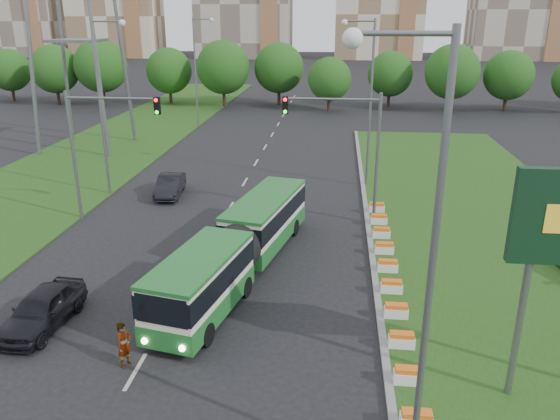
# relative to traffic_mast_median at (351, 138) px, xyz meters

# --- Properties ---
(ground) EXTENTS (360.00, 360.00, 0.00)m
(ground) POSITION_rel_traffic_mast_median_xyz_m (-4.78, -10.00, -5.35)
(ground) COLOR black
(ground) RESTS_ON ground
(grass_median) EXTENTS (14.00, 60.00, 0.15)m
(grass_median) POSITION_rel_traffic_mast_median_xyz_m (8.22, -2.00, -5.27)
(grass_median) COLOR #1F4D16
(grass_median) RESTS_ON ground
(median_kerb) EXTENTS (0.30, 60.00, 0.18)m
(median_kerb) POSITION_rel_traffic_mast_median_xyz_m (1.27, -2.00, -5.26)
(median_kerb) COLOR gray
(median_kerb) RESTS_ON ground
(left_verge) EXTENTS (12.00, 110.00, 0.10)m
(left_verge) POSITION_rel_traffic_mast_median_xyz_m (-22.78, 15.00, -5.30)
(left_verge) COLOR #1F4D16
(left_verge) RESTS_ON ground
(lane_markings) EXTENTS (0.20, 100.00, 0.01)m
(lane_markings) POSITION_rel_traffic_mast_median_xyz_m (-7.78, 10.00, -5.35)
(lane_markings) COLOR #AEAFA8
(lane_markings) RESTS_ON ground
(flower_planters) EXTENTS (1.10, 20.30, 0.60)m
(flower_planters) POSITION_rel_traffic_mast_median_xyz_m (1.92, -8.10, -4.90)
(flower_planters) COLOR white
(flower_planters) RESTS_ON grass_median
(traffic_mast_median) EXTENTS (5.76, 0.32, 8.00)m
(traffic_mast_median) POSITION_rel_traffic_mast_median_xyz_m (0.00, 0.00, 0.00)
(traffic_mast_median) COLOR slate
(traffic_mast_median) RESTS_ON ground
(traffic_mast_left) EXTENTS (5.76, 0.32, 8.00)m
(traffic_mast_left) POSITION_rel_traffic_mast_median_xyz_m (-15.16, -1.00, 0.00)
(traffic_mast_left) COLOR slate
(traffic_mast_left) RESTS_ON ground
(street_lamps) EXTENTS (36.00, 60.00, 12.00)m
(street_lamps) POSITION_rel_traffic_mast_median_xyz_m (-7.78, 0.00, 0.65)
(street_lamps) COLOR slate
(street_lamps) RESTS_ON ground
(tree_line) EXTENTS (120.00, 8.00, 9.00)m
(tree_line) POSITION_rel_traffic_mast_median_xyz_m (5.22, 45.00, -0.85)
(tree_line) COLOR #1D5115
(tree_line) RESTS_ON ground
(articulated_bus) EXTENTS (2.37, 15.21, 2.50)m
(articulated_bus) POSITION_rel_traffic_mast_median_xyz_m (-5.48, -7.75, -3.82)
(articulated_bus) COLOR silver
(articulated_bus) RESTS_ON ground
(car_left_near) EXTENTS (2.16, 4.77, 1.59)m
(car_left_near) POSITION_rel_traffic_mast_median_xyz_m (-12.62, -13.40, -4.56)
(car_left_near) COLOR black
(car_left_near) RESTS_ON ground
(car_left_far) EXTENTS (2.06, 4.68, 1.50)m
(car_left_far) POSITION_rel_traffic_mast_median_xyz_m (-12.53, 4.18, -4.60)
(car_left_far) COLOR black
(car_left_far) RESTS_ON ground
(pedestrian) EXTENTS (0.63, 0.75, 1.76)m
(pedestrian) POSITION_rel_traffic_mast_median_xyz_m (-8.25, -15.66, -4.47)
(pedestrian) COLOR gray
(pedestrian) RESTS_ON ground
(shopping_trolley) EXTENTS (0.35, 0.37, 0.60)m
(shopping_trolley) POSITION_rel_traffic_mast_median_xyz_m (-7.28, -13.73, -5.05)
(shopping_trolley) COLOR orange
(shopping_trolley) RESTS_ON ground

